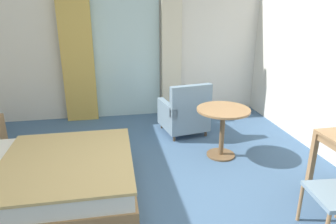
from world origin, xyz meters
name	(u,v)px	position (x,y,z in m)	size (l,w,h in m)	color
ground	(158,205)	(0.00, 0.00, -0.05)	(5.68, 6.65, 0.10)	#426084
wall_back	(132,48)	(0.00, 3.07, 1.32)	(5.28, 0.12, 2.65)	silver
balcony_glass_door	(126,57)	(-0.14, 2.99, 1.17)	(1.31, 0.02, 2.33)	silver
curtain_panel_left	(78,56)	(-1.02, 2.89, 1.23)	(0.58, 0.10, 2.45)	tan
curtain_panel_right	(171,54)	(0.73, 2.89, 1.23)	(0.38, 0.10, 2.45)	beige
bed	(29,180)	(-1.41, 0.31, 0.25)	(2.25, 1.64, 0.89)	#9E754C
armchair_by_window	(185,114)	(0.75, 1.85, 0.35)	(0.81, 0.83, 0.91)	gray
round_cafe_table	(223,121)	(1.08, 0.94, 0.54)	(0.75, 0.75, 0.73)	#9E754C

